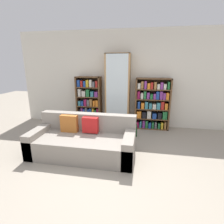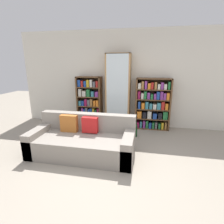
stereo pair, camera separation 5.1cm
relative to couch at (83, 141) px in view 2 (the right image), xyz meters
The scene contains 7 objects.
ground_plane 0.92m from the couch, 48.91° to the right, with size 16.00×16.00×0.00m, color gray.
wall_back 2.31m from the couch, 73.59° to the left, with size 6.26×0.06×2.70m.
couch is the anchor object (origin of this frame).
bookshelf_left 1.86m from the couch, 103.70° to the left, with size 0.72×0.32×1.43m.
display_cabinet 1.95m from the couch, 76.04° to the left, with size 0.67×0.36×2.06m.
bookshelf_right 2.29m from the couch, 51.40° to the left, with size 0.94×0.32×1.41m.
wine_bottle 1.46m from the couch, 46.54° to the left, with size 0.08×0.08×0.39m.
Camera 2 is at (0.63, -2.43, 1.79)m, focal length 28.00 mm.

